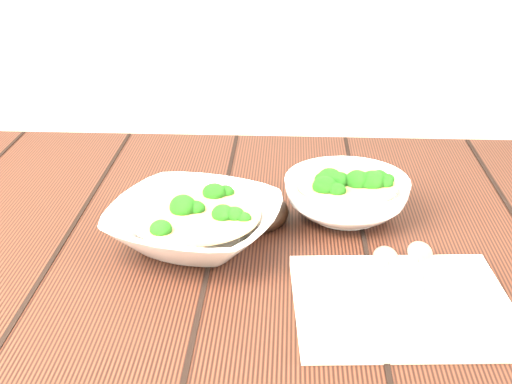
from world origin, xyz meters
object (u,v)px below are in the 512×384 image
Objects in this scene: trivet at (251,212)px; soup_bowl_back at (346,195)px; napkin at (402,304)px; table at (231,313)px; soup_bowl_front at (194,223)px.

soup_bowl_back is at bearing 9.88° from trivet.
trivet is at bearing 126.89° from napkin.
table is at bearing -153.28° from soup_bowl_back.
table is 0.16m from soup_bowl_front.
trivet is at bearing -170.12° from soup_bowl_back.
soup_bowl_back is at bearing 26.72° from table.
trivet is (0.07, 0.07, -0.02)m from soup_bowl_front.
napkin is at bearing -78.52° from soup_bowl_back.
table is 5.00× the size of napkin.
soup_bowl_back is (0.16, 0.08, 0.15)m from table.
table is at bearing 14.64° from soup_bowl_front.
trivet reaches higher than table.
trivet is (-0.13, -0.02, -0.02)m from soup_bowl_back.
soup_bowl_back is 1.68× the size of trivet.
soup_bowl_front is 2.50× the size of trivet.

